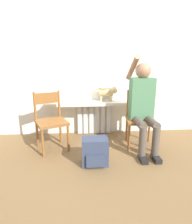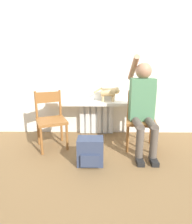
% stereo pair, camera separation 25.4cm
% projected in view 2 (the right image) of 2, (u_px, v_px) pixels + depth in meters
% --- Properties ---
extents(ground_plane, '(12.00, 12.00, 0.00)m').
position_uv_depth(ground_plane, '(95.00, 167.00, 2.33)').
color(ground_plane, brown).
extents(wall_with_window, '(7.00, 0.06, 2.70)m').
position_uv_depth(wall_with_window, '(96.00, 57.00, 3.17)').
color(wall_with_window, white).
rests_on(wall_with_window, ground_plane).
extents(radiator, '(0.62, 0.08, 0.56)m').
position_uv_depth(radiator, '(96.00, 118.00, 3.37)').
color(radiator, silver).
rests_on(radiator, ground_plane).
extents(windowsill, '(1.67, 0.30, 0.05)m').
position_uv_depth(windowsill, '(96.00, 103.00, 3.19)').
color(windowsill, white).
rests_on(windowsill, radiator).
extents(window_glass, '(1.60, 0.01, 1.13)m').
position_uv_depth(window_glass, '(96.00, 67.00, 3.18)').
color(window_glass, white).
rests_on(window_glass, windowsill).
extents(chair_left, '(0.55, 0.55, 0.85)m').
position_uv_depth(chair_left, '(51.00, 119.00, 2.80)').
color(chair_left, brown).
rests_on(chair_left, ground_plane).
extents(chair_right, '(0.47, 0.47, 0.85)m').
position_uv_depth(chair_right, '(141.00, 119.00, 2.79)').
color(chair_right, brown).
rests_on(chair_right, ground_plane).
extents(person, '(0.36, 0.97, 1.37)m').
position_uv_depth(person, '(143.00, 103.00, 2.62)').
color(person, brown).
rests_on(person, ground_plane).
extents(cat, '(0.45, 0.13, 0.25)m').
position_uv_depth(cat, '(109.00, 92.00, 3.17)').
color(cat, '#DBB77A').
rests_on(cat, windowsill).
extents(backpack, '(0.33, 0.26, 0.35)m').
position_uv_depth(backpack, '(90.00, 151.00, 2.37)').
color(backpack, '#333D56').
rests_on(backpack, ground_plane).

